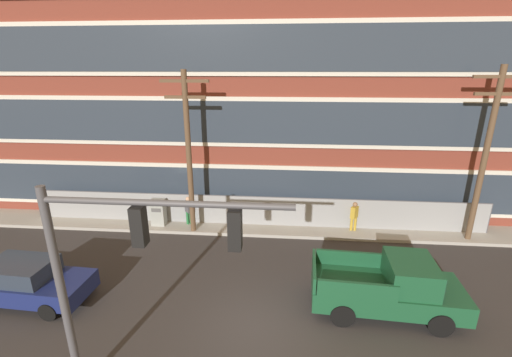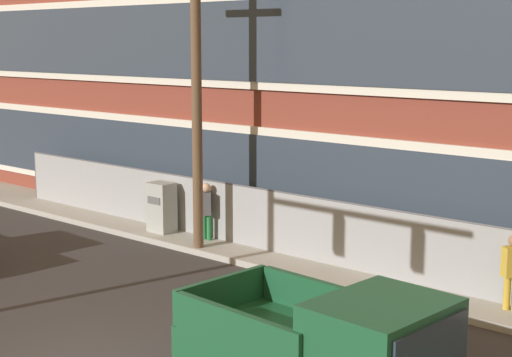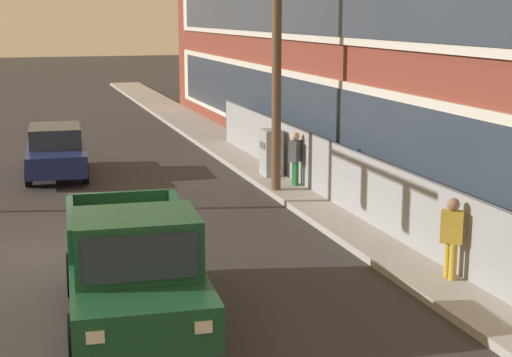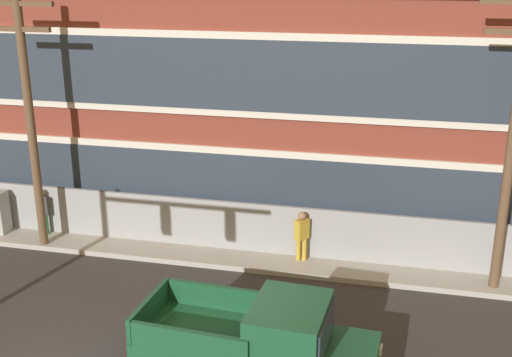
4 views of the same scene
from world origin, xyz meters
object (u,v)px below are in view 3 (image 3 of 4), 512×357
object	(u,v)px
electrical_cabinet	(271,155)
pickup_truck_dark_green	(134,269)
sedan_navy	(56,151)
pedestrian_by_fence	(295,157)
utility_pole_near_corner	(277,36)
pedestrian_near_cabinet	(452,236)

from	to	relation	value
electrical_cabinet	pickup_truck_dark_green	bearing A→B (deg)	-29.28
sedan_navy	pedestrian_by_fence	size ratio (longest dim) A/B	2.66
utility_pole_near_corner	pedestrian_by_fence	world-z (taller)	utility_pole_near_corner
utility_pole_near_corner	sedan_navy	bearing A→B (deg)	-128.66
pickup_truck_dark_green	sedan_navy	bearing A→B (deg)	-177.67
utility_pole_near_corner	electrical_cabinet	size ratio (longest dim) A/B	5.14
sedan_navy	electrical_cabinet	world-z (taller)	sedan_navy
pedestrian_near_cabinet	sedan_navy	bearing A→B (deg)	-153.24
sedan_navy	pedestrian_near_cabinet	bearing A→B (deg)	26.76
pedestrian_near_cabinet	pedestrian_by_fence	xyz separation A→B (m)	(-8.47, 0.04, 0.00)
pedestrian_by_fence	sedan_navy	bearing A→B (deg)	-122.98
pickup_truck_dark_green	utility_pole_near_corner	distance (m)	10.28
electrical_cabinet	pedestrian_near_cabinet	xyz separation A→B (m)	(10.03, 0.16, 0.20)
sedan_navy	utility_pole_near_corner	world-z (taller)	utility_pole_near_corner
utility_pole_near_corner	pickup_truck_dark_green	bearing A→B (deg)	-32.33
electrical_cabinet	pedestrian_near_cabinet	distance (m)	10.04
utility_pole_near_corner	electrical_cabinet	xyz separation A→B (m)	(-1.96, 0.51, -3.62)
utility_pole_near_corner	electrical_cabinet	world-z (taller)	utility_pole_near_corner
pedestrian_by_fence	pickup_truck_dark_green	bearing A→B (deg)	-34.46
pedestrian_near_cabinet	pedestrian_by_fence	world-z (taller)	same
electrical_cabinet	pedestrian_near_cabinet	bearing A→B (deg)	0.93
sedan_navy	electrical_cabinet	size ratio (longest dim) A/B	2.90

